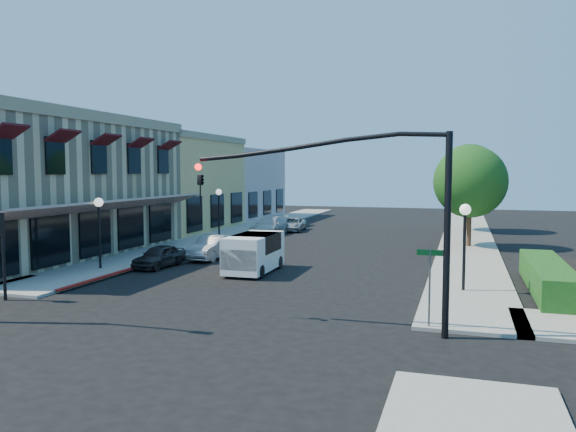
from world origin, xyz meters
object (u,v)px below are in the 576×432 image
(lamppost_left_near, at_px, (99,215))
(parked_car_d, at_px, (293,224))
(street_tree_b, at_px, (469,175))
(street_tree_a, at_px, (470,182))
(signal_mast_arm, at_px, (373,197))
(parked_car_c, at_px, (269,226))
(secondary_signal, at_px, (1,240))
(parked_car_a, at_px, (159,256))
(lamppost_left_far, at_px, (219,200))
(lamppost_right_far, at_px, (465,203))
(parked_car_b, at_px, (213,247))
(lamppost_right_near, at_px, (465,225))
(white_van, at_px, (254,251))
(street_name_sign, at_px, (430,275))

(lamppost_left_near, relative_size, parked_car_d, 0.92)
(street_tree_b, bearing_deg, street_tree_a, -90.00)
(parked_car_d, bearing_deg, signal_mast_arm, -74.66)
(parked_car_c, distance_m, parked_car_d, 3.32)
(street_tree_b, relative_size, secondary_signal, 2.11)
(parked_car_a, bearing_deg, lamppost_left_far, 105.12)
(lamppost_right_far, xyz_separation_m, parked_car_d, (-13.30, 4.20, -2.20))
(lamppost_right_far, height_order, parked_car_d, lamppost_right_far)
(signal_mast_arm, relative_size, parked_car_b, 2.03)
(lamppost_right_near, bearing_deg, white_van, 169.63)
(parked_car_b, bearing_deg, lamppost_left_near, -122.69)
(street_tree_a, relative_size, lamppost_right_near, 1.82)
(street_name_sign, distance_m, parked_car_d, 28.78)
(lamppost_right_near, bearing_deg, lamppost_left_far, 140.53)
(lamppost_left_far, bearing_deg, lamppost_right_far, 6.71)
(street_tree_a, relative_size, white_van, 1.56)
(street_name_sign, distance_m, parked_car_a, 15.63)
(white_van, bearing_deg, parked_car_a, -178.72)
(lamppost_left_near, xyz_separation_m, parked_car_d, (3.70, 20.20, -2.20))
(street_tree_b, distance_m, lamppost_right_near, 24.07)
(parked_car_a, xyz_separation_m, parked_car_c, (0.53, 15.35, 0.12))
(street_tree_a, height_order, lamppost_right_far, street_tree_a)
(street_tree_a, height_order, parked_car_a, street_tree_a)
(secondary_signal, distance_m, parked_car_c, 23.76)
(secondary_signal, height_order, parked_car_c, secondary_signal)
(parked_car_c, bearing_deg, secondary_signal, -95.38)
(street_tree_a, distance_m, parked_car_d, 15.39)
(lamppost_right_near, distance_m, parked_car_d, 24.28)
(street_name_sign, bearing_deg, parked_car_d, 115.32)
(parked_car_a, relative_size, parked_car_b, 0.84)
(lamppost_right_near, xyz_separation_m, parked_car_d, (-13.30, 20.20, -2.20))
(lamppost_left_near, bearing_deg, parked_car_d, 79.62)
(street_tree_a, xyz_separation_m, secondary_signal, (-16.80, -20.59, -1.88))
(street_tree_b, height_order, lamppost_left_near, street_tree_b)
(street_tree_b, relative_size, white_van, 1.69)
(lamppost_right_far, bearing_deg, street_name_sign, -92.63)
(street_tree_a, height_order, parked_car_b, street_tree_a)
(street_tree_a, height_order, lamppost_right_near, street_tree_a)
(lamppost_left_far, bearing_deg, white_van, -58.92)
(street_name_sign, relative_size, lamppost_left_far, 0.70)
(lamppost_right_near, bearing_deg, parked_car_c, 129.80)
(street_tree_a, xyz_separation_m, parked_car_b, (-13.60, -9.00, -3.54))
(lamppost_left_far, bearing_deg, lamppost_right_near, -39.47)
(parked_car_b, bearing_deg, secondary_signal, -101.62)
(lamppost_right_far, xyz_separation_m, parked_car_a, (-14.70, -14.35, -2.17))
(signal_mast_arm, distance_m, parked_car_b, 16.05)
(parked_car_c, bearing_deg, lamppost_right_far, -3.77)
(secondary_signal, relative_size, lamppost_left_near, 0.93)
(signal_mast_arm, xyz_separation_m, parked_car_d, (-10.66, 26.70, -3.55))
(white_van, height_order, parked_car_a, white_van)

